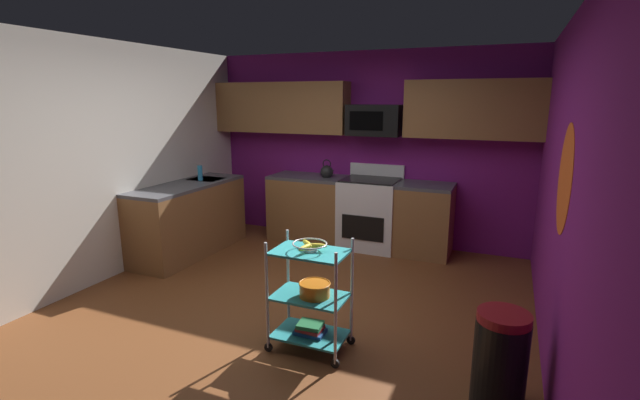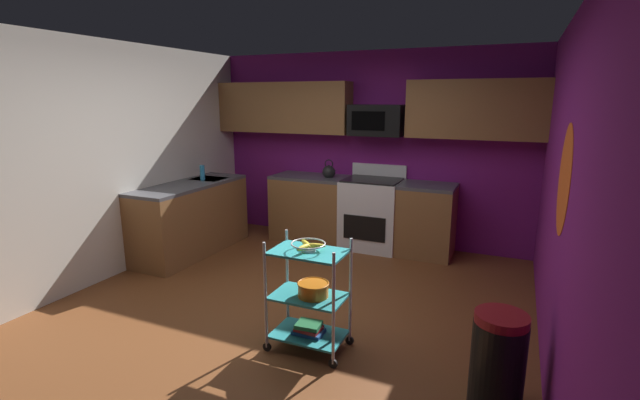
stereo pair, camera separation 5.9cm
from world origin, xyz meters
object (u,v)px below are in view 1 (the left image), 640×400
Objects in this scene: trash_can at (500,360)px; kettle at (327,172)px; dish_soap_bottle at (200,173)px; oven_range at (370,213)px; mixing_bowl_large at (315,289)px; fruit_bowl at (310,245)px; microwave at (375,120)px; rolling_cart at (310,296)px; book_stack at (310,328)px.

kettle is at bearing 130.17° from trash_can.
dish_soap_bottle is 0.30× the size of trash_can.
oven_range is 5.50× the size of dish_soap_bottle.
mixing_bowl_large is at bearing -69.73° from kettle.
trash_can is at bearing -6.05° from fruit_bowl.
fruit_bowl is 0.36m from mixing_bowl_large.
kettle reaches higher than mixing_bowl_large.
microwave is 0.77× the size of rolling_cart.
trash_can is (2.35, -2.78, -0.67)m from kettle.
mixing_bowl_large reaches higher than book_stack.
rolling_cart reaches higher than book_stack.
fruit_bowl is 1.12× the size of book_stack.
fruit_bowl reaches higher than trash_can.
oven_range is at bearing 23.27° from dish_soap_bottle.
rolling_cart is at bearing -83.72° from microwave.
oven_range is 1.57× the size of microwave.
kettle reaches higher than book_stack.
fruit_bowl reaches higher than book_stack.
trash_can is (1.42, -0.15, 0.16)m from book_stack.
dish_soap_bottle is 4.29m from trash_can.
microwave reaches higher than book_stack.
microwave is 3.00m from mixing_bowl_large.
rolling_cart is 4.57× the size of dish_soap_bottle.
book_stack is (0.00, 0.00, -0.28)m from rolling_cart.
microwave is 0.95m from kettle.
mixing_bowl_large is at bearing -35.83° from dish_soap_bottle.
trash_can is at bearing -49.83° from kettle.
oven_range is 3.27m from trash_can.
trash_can is (1.42, -0.15, -0.12)m from rolling_cart.
oven_range is 2.66m from mixing_bowl_large.
trash_can is (3.79, -1.89, -0.69)m from dish_soap_bottle.
mixing_bowl_large is (0.34, -2.63, 0.04)m from oven_range.
rolling_cart is 3.00m from dish_soap_bottle.
microwave is at bearing 96.28° from book_stack.
rolling_cart is 0.42m from fruit_bowl.
oven_range is 1.20× the size of rolling_cart.
kettle is (-0.93, 2.63, 0.12)m from fruit_bowl.
microwave is 1.06× the size of trash_can.
microwave reaches higher than dish_soap_bottle.
rolling_cart is (0.30, -2.63, -0.03)m from oven_range.
kettle is at bearing 109.49° from book_stack.
oven_range is 0.82m from kettle.
oven_range is 2.68m from fruit_bowl.
fruit_bowl is at bearing -36.29° from dish_soap_bottle.
trash_can is at bearing -26.54° from dish_soap_bottle.
microwave is at bearing 25.67° from dish_soap_bottle.
dish_soap_bottle is (-2.37, 1.74, 0.85)m from book_stack.
fruit_bowl is at bearing 180.00° from mixing_bowl_large.
book_stack is 3.06m from dish_soap_bottle.
rolling_cart is at bearing 173.95° from trash_can.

